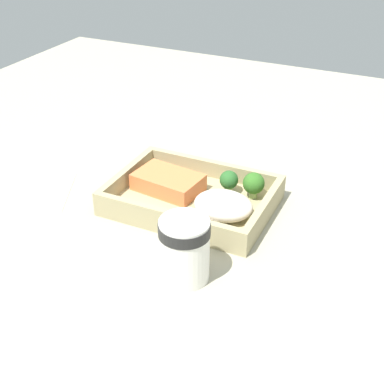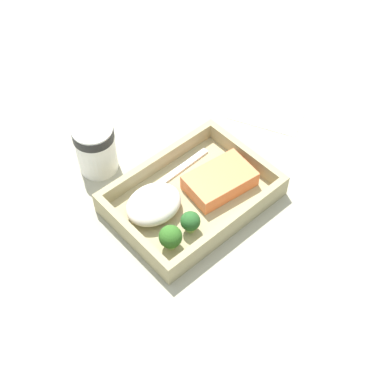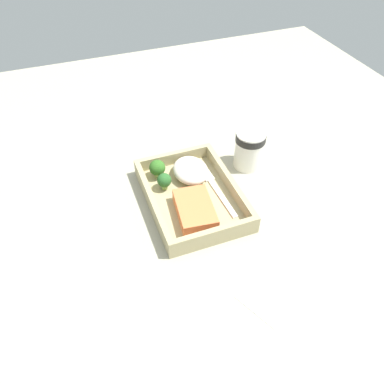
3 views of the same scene
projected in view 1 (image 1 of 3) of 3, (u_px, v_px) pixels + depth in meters
ground_plane at (192, 211)px, 90.66cm from camera, size 160.00×160.00×2.00cm
takeout_tray at (192, 203)px, 89.83cm from camera, size 26.41×19.01×1.20cm
tray_rim at (192, 192)px, 88.75cm from camera, size 26.41×19.01×2.98cm
salmon_fillet at (168, 182)px, 91.63cm from camera, size 12.04×8.52×2.92cm
mashed_potatoes at (223, 205)px, 84.59cm from camera, size 9.57×7.86×3.68cm
broccoli_floret_1 at (229, 180)px, 90.28cm from camera, size 3.19×3.19×4.09cm
broccoli_floret_2 at (254, 184)px, 88.79cm from camera, size 3.67×3.67×4.58cm
fork at (176, 216)px, 84.85cm from camera, size 15.86×2.35×0.44cm
paper_cup at (184, 247)px, 71.76cm from camera, size 7.02×7.02×9.31cm
receipt_slip at (45, 190)px, 94.37cm from camera, size 13.80×16.04×0.24cm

